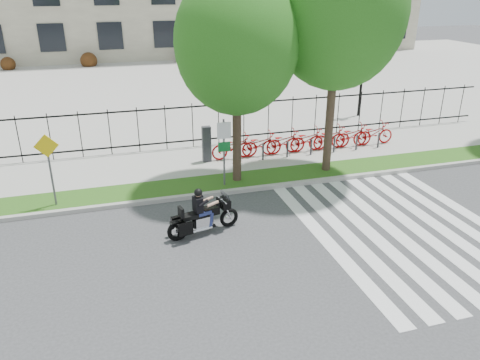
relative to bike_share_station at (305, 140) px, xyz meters
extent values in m
plane|color=#38383A|center=(-4.63, -7.20, -0.67)|extent=(120.00, 120.00, 0.00)
cube|color=#A29F98|center=(-4.63, -3.10, -0.60)|extent=(60.00, 0.20, 0.15)
cube|color=#214E13|center=(-4.63, -2.25, -0.60)|extent=(60.00, 1.50, 0.15)
cube|color=#A6A59B|center=(-4.63, 0.25, -0.60)|extent=(60.00, 3.50, 0.15)
cube|color=#A6A59B|center=(-4.63, 17.80, -0.62)|extent=(80.00, 34.00, 0.10)
cylinder|color=black|center=(5.37, 4.80, 1.33)|extent=(0.14, 0.14, 4.00)
cylinder|color=black|center=(5.37, 4.80, 3.23)|extent=(0.06, 0.70, 0.70)
sphere|color=white|center=(5.02, 4.80, 3.33)|extent=(0.36, 0.36, 0.36)
sphere|color=white|center=(5.72, 4.80, 3.33)|extent=(0.36, 0.36, 0.36)
cylinder|color=#32211B|center=(-3.78, -2.25, 1.34)|extent=(0.32, 0.32, 3.74)
ellipsoid|color=#235F15|center=(-3.78, -2.25, 4.50)|extent=(4.29, 4.29, 4.93)
cylinder|color=#32211B|center=(-0.08, -2.25, 1.75)|extent=(0.32, 0.32, 4.55)
ellipsoid|color=#235F15|center=(-0.08, -2.25, 5.48)|extent=(4.87, 4.87, 5.60)
cube|color=#2D2D33|center=(-4.44, 0.00, 0.23)|extent=(0.35, 0.25, 1.50)
imported|color=#A50808|center=(-3.24, 0.00, 0.00)|extent=(1.98, 0.69, 1.04)
cylinder|color=#2D2D33|center=(-3.24, -0.50, -0.17)|extent=(0.08, 0.08, 0.70)
imported|color=#A50808|center=(-2.14, 0.00, 0.00)|extent=(1.98, 0.69, 1.04)
cylinder|color=#2D2D33|center=(-2.14, -0.50, -0.17)|extent=(0.08, 0.08, 0.70)
imported|color=#A50808|center=(-1.04, 0.00, 0.00)|extent=(1.98, 0.69, 1.04)
cylinder|color=#2D2D33|center=(-1.04, -0.50, -0.17)|extent=(0.08, 0.08, 0.70)
imported|color=#A50808|center=(0.06, 0.00, 0.00)|extent=(1.98, 0.69, 1.04)
cylinder|color=#2D2D33|center=(0.06, -0.50, -0.17)|extent=(0.08, 0.08, 0.70)
imported|color=#A50808|center=(1.16, 0.00, 0.00)|extent=(1.98, 0.69, 1.04)
cylinder|color=#2D2D33|center=(1.16, -0.50, -0.17)|extent=(0.08, 0.08, 0.70)
imported|color=#A50808|center=(2.26, 0.00, 0.00)|extent=(1.98, 0.69, 1.04)
cylinder|color=#2D2D33|center=(2.26, -0.50, -0.17)|extent=(0.08, 0.08, 0.70)
imported|color=#A50808|center=(3.36, 0.00, 0.00)|extent=(1.98, 0.69, 1.04)
cylinder|color=#2D2D33|center=(3.36, -0.50, -0.17)|extent=(0.08, 0.08, 0.70)
cylinder|color=#59595B|center=(-4.37, -2.60, 0.73)|extent=(0.07, 0.07, 2.50)
cube|color=white|center=(-4.37, -2.64, 1.58)|extent=(0.50, 0.03, 0.60)
cube|color=#0C6626|center=(-4.37, -2.64, 0.98)|extent=(0.45, 0.03, 0.35)
cylinder|color=#59595B|center=(-10.24, -2.60, 0.68)|extent=(0.07, 0.07, 2.40)
cube|color=yellow|center=(-10.24, -2.64, 1.58)|extent=(0.78, 0.03, 0.78)
torus|color=black|center=(-4.97, -5.46, -0.37)|extent=(0.63, 0.25, 0.62)
torus|color=black|center=(-6.64, -5.83, -0.37)|extent=(0.67, 0.28, 0.66)
cube|color=black|center=(-5.15, -5.50, 0.18)|extent=(0.37, 0.54, 0.27)
cube|color=#26262B|center=(-5.08, -5.48, 0.39)|extent=(0.23, 0.47, 0.27)
cube|color=silver|center=(-5.85, -5.65, -0.27)|extent=(0.60, 0.42, 0.36)
cube|color=black|center=(-5.59, -5.60, 0.03)|extent=(0.55, 0.41, 0.23)
cube|color=black|center=(-6.16, -5.72, 0.01)|extent=(0.69, 0.45, 0.13)
cube|color=black|center=(-6.51, -5.80, 0.21)|extent=(0.15, 0.32, 0.31)
cube|color=black|center=(-6.45, -6.07, -0.22)|extent=(0.47, 0.24, 0.36)
cube|color=black|center=(-6.57, -5.54, -0.22)|extent=(0.47, 0.24, 0.36)
cube|color=black|center=(-5.98, -5.68, 0.34)|extent=(0.29, 0.40, 0.47)
sphere|color=tan|center=(-5.96, -5.68, 0.68)|extent=(0.21, 0.21, 0.21)
sphere|color=black|center=(-5.96, -5.68, 0.72)|extent=(0.24, 0.24, 0.24)
camera|label=1|loc=(-8.30, -17.97, 6.43)|focal=35.00mm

